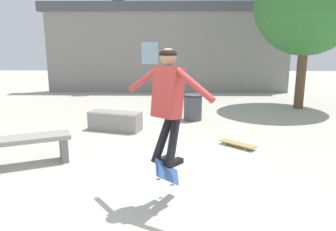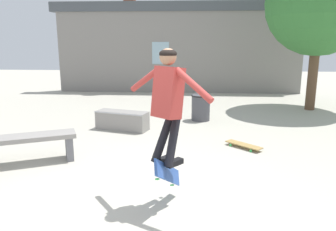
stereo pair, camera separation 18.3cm
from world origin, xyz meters
TOP-DOWN VIEW (x-y plane):
  - ground_plane at (0.00, 0.00)m, footprint 40.00×40.00m
  - building_backdrop at (-0.03, 9.78)m, footprint 10.62×0.52m
  - tree_right at (4.33, 6.39)m, footprint 3.17×3.17m
  - park_bench at (-2.39, 1.16)m, footprint 1.82×1.16m
  - skate_ledge at (-1.12, 3.58)m, footprint 1.35×0.79m
  - trash_bin at (0.83, 4.69)m, footprint 0.54×0.54m
  - skater at (0.26, -0.09)m, footprint 1.12×0.94m
  - skateboard_flipping at (0.26, -0.15)m, footprint 0.32×0.81m
  - skateboard_resting at (1.64, 2.33)m, footprint 0.71×0.69m

SIDE VIEW (x-z plane):
  - ground_plane at x=0.00m, z-range 0.00..0.00m
  - skateboard_resting at x=1.64m, z-range 0.03..0.11m
  - skate_ledge at x=-1.12m, z-range 0.00..0.46m
  - trash_bin at x=0.83m, z-range 0.02..0.73m
  - park_bench at x=-2.39m, z-range 0.12..0.64m
  - skateboard_flipping at x=0.26m, z-range 0.15..0.76m
  - skater at x=0.26m, z-range 0.70..2.19m
  - building_backdrop at x=-0.03m, z-range -0.50..4.40m
  - tree_right at x=4.33m, z-range 0.82..5.67m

